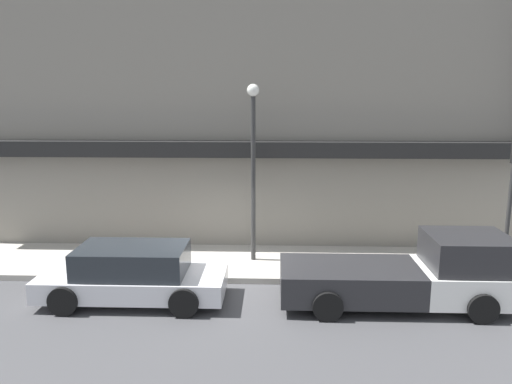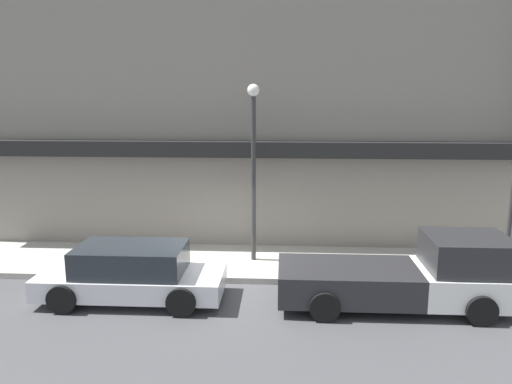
{
  "view_description": "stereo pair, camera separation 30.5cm",
  "coord_description": "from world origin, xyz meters",
  "px_view_note": "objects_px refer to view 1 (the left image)",
  "views": [
    {
      "loc": [
        1.2,
        -13.06,
        5.24
      ],
      "look_at": [
        0.7,
        1.22,
        2.37
      ],
      "focal_mm": 35.0,
      "sensor_mm": 36.0,
      "label": 1
    },
    {
      "loc": [
        1.51,
        -13.05,
        5.24
      ],
      "look_at": [
        0.7,
        1.22,
        2.37
      ],
      "focal_mm": 35.0,
      "sensor_mm": 36.0,
      "label": 2
    }
  ],
  "objects_px": {
    "pickup_truck": "(412,274)",
    "street_lamp": "(253,152)",
    "parked_car": "(133,274)",
    "fire_hydrant": "(145,262)"
  },
  "relations": [
    {
      "from": "pickup_truck",
      "to": "fire_hydrant",
      "type": "relative_size",
      "value": 9.32
    },
    {
      "from": "street_lamp",
      "to": "parked_car",
      "type": "bearing_deg",
      "value": -136.14
    },
    {
      "from": "parked_car",
      "to": "street_lamp",
      "type": "distance_m",
      "value": 4.94
    },
    {
      "from": "pickup_truck",
      "to": "street_lamp",
      "type": "height_order",
      "value": "street_lamp"
    },
    {
      "from": "pickup_truck",
      "to": "street_lamp",
      "type": "xyz_separation_m",
      "value": [
        -4.07,
        2.82,
        2.71
      ]
    },
    {
      "from": "pickup_truck",
      "to": "parked_car",
      "type": "relative_size",
      "value": 1.23
    },
    {
      "from": "fire_hydrant",
      "to": "pickup_truck",
      "type": "bearing_deg",
      "value": -12.51
    },
    {
      "from": "fire_hydrant",
      "to": "street_lamp",
      "type": "xyz_separation_m",
      "value": [
        3.06,
        1.24,
        3.03
      ]
    },
    {
      "from": "parked_car",
      "to": "fire_hydrant",
      "type": "height_order",
      "value": "parked_car"
    },
    {
      "from": "parked_car",
      "to": "fire_hydrant",
      "type": "relative_size",
      "value": 7.59
    }
  ]
}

